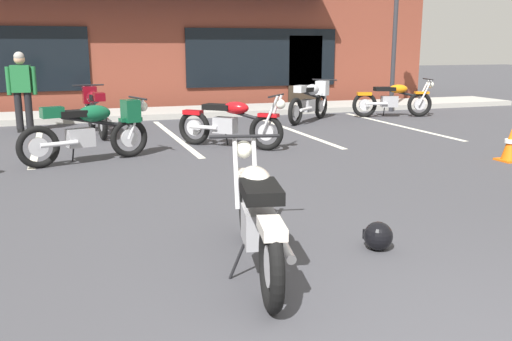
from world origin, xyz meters
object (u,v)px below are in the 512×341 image
object	(u,v)px
helmet_on_pavement	(378,236)
motorcycle_silver_naked	(95,109)
motorcycle_red_sportbike	(92,128)
motorcycle_green_cafe_racer	(311,100)
motorcycle_black_cruiser	(393,99)
person_in_shorts_foreground	(22,87)
motorcycle_blue_standard	(230,122)
traffic_cone	(511,145)
motorcycle_foreground_classic	(257,215)

from	to	relation	value
helmet_on_pavement	motorcycle_silver_naked	bearing A→B (deg)	104.08
motorcycle_red_sportbike	motorcycle_silver_naked	size ratio (longest dim) A/B	0.97
motorcycle_silver_naked	motorcycle_green_cafe_racer	world-z (taller)	same
motorcycle_black_cruiser	person_in_shorts_foreground	world-z (taller)	person_in_shorts_foreground
motorcycle_red_sportbike	motorcycle_blue_standard	bearing A→B (deg)	12.02
motorcycle_red_sportbike	traffic_cone	world-z (taller)	motorcycle_red_sportbike
motorcycle_green_cafe_racer	motorcycle_blue_standard	bearing A→B (deg)	-135.22
motorcycle_blue_standard	traffic_cone	xyz separation A→B (m)	(3.85, -2.60, -0.20)
motorcycle_silver_naked	person_in_shorts_foreground	xyz separation A→B (m)	(-1.41, 0.79, 0.42)
motorcycle_foreground_classic	motorcycle_green_cafe_racer	bearing A→B (deg)	62.98
motorcycle_red_sportbike	motorcycle_foreground_classic	bearing A→B (deg)	-78.49
helmet_on_pavement	traffic_cone	size ratio (longest dim) A/B	0.49
motorcycle_black_cruiser	motorcycle_green_cafe_racer	world-z (taller)	same
motorcycle_foreground_classic	motorcycle_black_cruiser	size ratio (longest dim) A/B	1.01
traffic_cone	motorcycle_blue_standard	bearing A→B (deg)	146.01
motorcycle_black_cruiser	motorcycle_green_cafe_racer	bearing A→B (deg)	-177.61
motorcycle_foreground_classic	motorcycle_blue_standard	xyz separation A→B (m)	(1.38, 5.48, 0.00)
motorcycle_silver_naked	person_in_shorts_foreground	distance (m)	1.67
motorcycle_foreground_classic	motorcycle_red_sportbike	world-z (taller)	same
motorcycle_silver_naked	person_in_shorts_foreground	size ratio (longest dim) A/B	1.26
motorcycle_foreground_classic	motorcycle_blue_standard	size ratio (longest dim) A/B	1.24
motorcycle_green_cafe_racer	helmet_on_pavement	size ratio (longest dim) A/B	6.65
motorcycle_black_cruiser	person_in_shorts_foreground	xyz separation A→B (m)	(-8.81, 0.28, 0.49)
motorcycle_silver_naked	motorcycle_blue_standard	size ratio (longest dim) A/B	1.25
motorcycle_foreground_classic	person_in_shorts_foreground	distance (m)	8.98
motorcycle_red_sportbike	person_in_shorts_foreground	world-z (taller)	person_in_shorts_foreground
motorcycle_silver_naked	person_in_shorts_foreground	bearing A→B (deg)	150.67
helmet_on_pavement	motorcycle_green_cafe_racer	bearing A→B (deg)	69.56
motorcycle_red_sportbike	traffic_cone	distance (m)	6.59
motorcycle_silver_naked	traffic_cone	world-z (taller)	motorcycle_silver_naked
motorcycle_silver_naked	traffic_cone	distance (m)	7.85
motorcycle_foreground_classic	motorcycle_red_sportbike	size ratio (longest dim) A/B	1.02
motorcycle_green_cafe_racer	traffic_cone	size ratio (longest dim) A/B	3.26
motorcycle_foreground_classic	motorcycle_silver_naked	bearing A→B (deg)	95.79
motorcycle_green_cafe_racer	motorcycle_foreground_classic	bearing A→B (deg)	-117.02
motorcycle_black_cruiser	motorcycle_blue_standard	bearing A→B (deg)	-150.60
motorcycle_foreground_classic	motorcycle_silver_naked	xyz separation A→B (m)	(-0.80, 7.90, 0.07)
motorcycle_red_sportbike	helmet_on_pavement	distance (m)	5.38
motorcycle_foreground_classic	person_in_shorts_foreground	world-z (taller)	person_in_shorts_foreground
motorcycle_silver_naked	traffic_cone	xyz separation A→B (m)	(6.04, -5.02, -0.27)
motorcycle_foreground_classic	motorcycle_black_cruiser	world-z (taller)	same
motorcycle_blue_standard	motorcycle_silver_naked	bearing A→B (deg)	132.07
motorcycle_green_cafe_racer	person_in_shorts_foreground	size ratio (longest dim) A/B	1.03
helmet_on_pavement	person_in_shorts_foreground	bearing A→B (deg)	111.38
motorcycle_black_cruiser	traffic_cone	xyz separation A→B (m)	(-1.36, -5.53, -0.20)
person_in_shorts_foreground	traffic_cone	bearing A→B (deg)	-37.96
motorcycle_blue_standard	motorcycle_green_cafe_racer	bearing A→B (deg)	44.78
motorcycle_black_cruiser	motorcycle_silver_naked	size ratio (longest dim) A/B	0.98
motorcycle_black_cruiser	motorcycle_blue_standard	size ratio (longest dim) A/B	1.22
motorcycle_foreground_classic	helmet_on_pavement	bearing A→B (deg)	3.14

